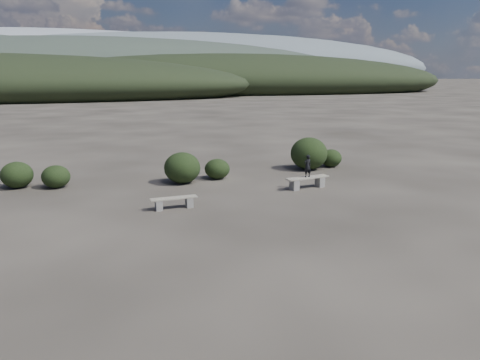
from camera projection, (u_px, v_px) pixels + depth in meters
name	position (u px, v px, depth m)	size (l,w,h in m)	color
ground	(269.00, 249.00, 12.25)	(1200.00, 1200.00, 0.00)	#292520
bench_left	(174.00, 202.00, 15.95)	(1.61, 0.44, 0.40)	gray
bench_right	(307.00, 181.00, 18.84)	(1.92, 0.70, 0.47)	gray
seated_person	(307.00, 166.00, 18.69)	(0.33, 0.22, 0.91)	black
shrub_a	(56.00, 177.00, 18.92)	(1.12, 1.12, 0.92)	black
shrub_b	(182.00, 168.00, 19.72)	(1.53, 1.53, 1.31)	black
shrub_c	(217.00, 169.00, 20.56)	(1.11, 1.11, 0.89)	black
shrub_d	(309.00, 153.00, 22.60)	(1.78, 1.78, 1.56)	black
shrub_e	(331.00, 158.00, 23.30)	(1.06, 1.06, 0.88)	black
shrub_f	(17.00, 175.00, 18.91)	(1.26, 1.26, 1.06)	black
mountain_ridges	(83.00, 66.00, 323.15)	(500.00, 400.00, 56.00)	black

